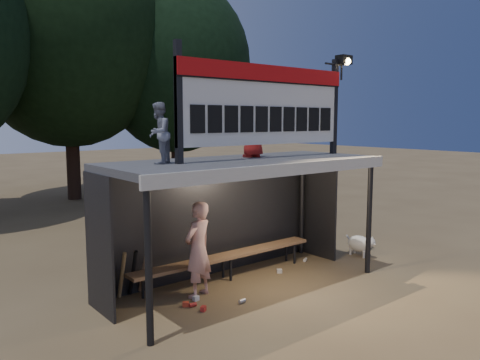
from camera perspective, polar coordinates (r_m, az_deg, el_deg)
name	(u,v)px	position (r m, az deg, el deg)	size (l,w,h in m)	color
ground	(245,287)	(8.69, 0.65, -12.89)	(80.00, 80.00, 0.00)	brown
player	(198,249)	(8.05, -5.13, -8.43)	(0.60, 0.39, 1.65)	silver
child_a	(159,133)	(7.42, -9.88, 5.65)	(0.47, 0.36, 0.96)	gray
child_b	(252,129)	(8.65, 1.52, 6.25)	(0.51, 0.33, 1.05)	#AB1D1A
dugout_shelter	(237,185)	(8.43, -0.39, -0.58)	(5.10, 2.08, 2.32)	#404043
scoreboard_assembly	(270,102)	(8.53, 3.65, 9.45)	(4.10, 0.27, 1.99)	black
bench	(227,257)	(8.97, -1.62, -9.35)	(4.00, 0.35, 0.48)	olive
tree_mid	(67,34)	(19.10, -20.29, 16.37)	(7.22, 7.22, 10.36)	black
tree_right	(176,66)	(19.77, -7.83, 13.56)	(6.08, 6.08, 8.72)	black
dog	(361,244)	(10.81, 14.53, -7.53)	(0.36, 0.81, 0.49)	white
bats	(128,274)	(8.25, -13.55, -11.07)	(0.68, 0.35, 0.84)	olive
litter	(233,291)	(8.41, -0.82, -13.34)	(3.44, 1.04, 0.08)	#B3251E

